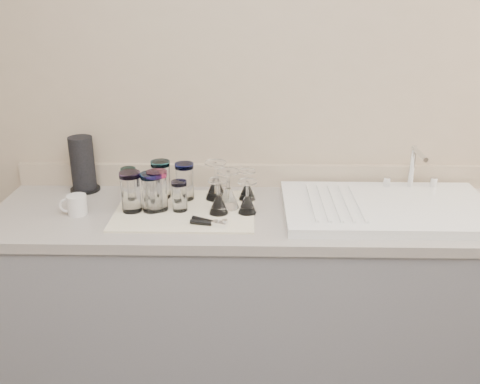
{
  "coord_description": "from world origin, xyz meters",
  "views": [
    {
      "loc": [
        0.0,
        -0.76,
        1.75
      ],
      "look_at": [
        -0.04,
        1.15,
        1.0
      ],
      "focal_mm": 40.0,
      "sensor_mm": 36.0,
      "label": 1
    }
  ],
  "objects_px": {
    "goblet_front_left": "(219,202)",
    "goblet_front_right": "(247,202)",
    "can_opener": "(209,222)",
    "tumbler_cyan": "(161,179)",
    "tumbler_purple": "(185,181)",
    "goblet_extra": "(228,195)",
    "tumbler_magenta": "(131,191)",
    "tumbler_extra": "(151,192)",
    "sink_unit": "(388,207)",
    "goblet_back_left": "(216,186)",
    "tumbler_blue": "(158,190)",
    "goblet_back_right": "(247,189)",
    "tumbler_teal": "(129,182)",
    "tumbler_lavender": "(180,196)",
    "paper_towel_roll": "(83,165)",
    "white_mug": "(76,205)"
  },
  "relations": [
    {
      "from": "goblet_front_left",
      "to": "goblet_front_right",
      "type": "distance_m",
      "value": 0.11
    },
    {
      "from": "goblet_front_left",
      "to": "can_opener",
      "type": "bearing_deg",
      "value": -105.11
    },
    {
      "from": "tumbler_cyan",
      "to": "can_opener",
      "type": "distance_m",
      "value": 0.36
    },
    {
      "from": "tumbler_purple",
      "to": "goblet_extra",
      "type": "bearing_deg",
      "value": -26.38
    },
    {
      "from": "tumbler_magenta",
      "to": "tumbler_cyan",
      "type": "bearing_deg",
      "value": 57.62
    },
    {
      "from": "tumbler_cyan",
      "to": "tumbler_extra",
      "type": "bearing_deg",
      "value": -96.27
    },
    {
      "from": "tumbler_cyan",
      "to": "can_opener",
      "type": "bearing_deg",
      "value": -51.37
    },
    {
      "from": "sink_unit",
      "to": "goblet_back_left",
      "type": "height_order",
      "value": "sink_unit"
    },
    {
      "from": "sink_unit",
      "to": "tumbler_blue",
      "type": "distance_m",
      "value": 0.92
    },
    {
      "from": "tumbler_magenta",
      "to": "goblet_back_right",
      "type": "relative_size",
      "value": 1.29
    },
    {
      "from": "tumbler_extra",
      "to": "goblet_front_right",
      "type": "height_order",
      "value": "tumbler_extra"
    },
    {
      "from": "tumbler_teal",
      "to": "can_opener",
      "type": "bearing_deg",
      "value": -37.96
    },
    {
      "from": "tumbler_purple",
      "to": "tumbler_blue",
      "type": "relative_size",
      "value": 0.96
    },
    {
      "from": "tumbler_lavender",
      "to": "paper_towel_roll",
      "type": "xyz_separation_m",
      "value": [
        -0.45,
        0.23,
        0.05
      ]
    },
    {
      "from": "sink_unit",
      "to": "tumbler_teal",
      "type": "xyz_separation_m",
      "value": [
        -1.06,
        0.12,
        0.05
      ]
    },
    {
      "from": "tumbler_teal",
      "to": "tumbler_blue",
      "type": "height_order",
      "value": "tumbler_blue"
    },
    {
      "from": "tumbler_cyan",
      "to": "tumbler_blue",
      "type": "distance_m",
      "value": 0.13
    },
    {
      "from": "tumbler_cyan",
      "to": "white_mug",
      "type": "xyz_separation_m",
      "value": [
        -0.31,
        -0.17,
        -0.05
      ]
    },
    {
      "from": "sink_unit",
      "to": "tumbler_purple",
      "type": "height_order",
      "value": "sink_unit"
    },
    {
      "from": "sink_unit",
      "to": "tumbler_extra",
      "type": "height_order",
      "value": "sink_unit"
    },
    {
      "from": "tumbler_lavender",
      "to": "tumbler_extra",
      "type": "bearing_deg",
      "value": -177.11
    },
    {
      "from": "tumbler_lavender",
      "to": "goblet_extra",
      "type": "height_order",
      "value": "goblet_extra"
    },
    {
      "from": "white_mug",
      "to": "paper_towel_roll",
      "type": "relative_size",
      "value": 0.47
    },
    {
      "from": "tumbler_purple",
      "to": "goblet_back_left",
      "type": "distance_m",
      "value": 0.13
    },
    {
      "from": "tumbler_cyan",
      "to": "paper_towel_roll",
      "type": "distance_m",
      "value": 0.37
    },
    {
      "from": "goblet_back_right",
      "to": "tumbler_cyan",
      "type": "bearing_deg",
      "value": 177.71
    },
    {
      "from": "tumbler_magenta",
      "to": "tumbler_lavender",
      "type": "xyz_separation_m",
      "value": [
        0.19,
        0.01,
        -0.02
      ]
    },
    {
      "from": "sink_unit",
      "to": "goblet_front_left",
      "type": "height_order",
      "value": "sink_unit"
    },
    {
      "from": "paper_towel_roll",
      "to": "tumbler_extra",
      "type": "bearing_deg",
      "value": -35.29
    },
    {
      "from": "tumbler_lavender",
      "to": "tumbler_extra",
      "type": "height_order",
      "value": "tumbler_extra"
    },
    {
      "from": "goblet_front_right",
      "to": "goblet_extra",
      "type": "height_order",
      "value": "goblet_extra"
    },
    {
      "from": "tumbler_extra",
      "to": "goblet_front_left",
      "type": "distance_m",
      "value": 0.27
    },
    {
      "from": "tumbler_extra",
      "to": "can_opener",
      "type": "relative_size",
      "value": 1.09
    },
    {
      "from": "tumbler_teal",
      "to": "tumbler_cyan",
      "type": "bearing_deg",
      "value": -1.27
    },
    {
      "from": "sink_unit",
      "to": "tumbler_lavender",
      "type": "xyz_separation_m",
      "value": [
        -0.83,
        -0.02,
        0.05
      ]
    },
    {
      "from": "sink_unit",
      "to": "tumbler_purple",
      "type": "xyz_separation_m",
      "value": [
        -0.82,
        0.1,
        0.07
      ]
    },
    {
      "from": "goblet_back_right",
      "to": "white_mug",
      "type": "distance_m",
      "value": 0.69
    },
    {
      "from": "tumbler_blue",
      "to": "goblet_extra",
      "type": "relative_size",
      "value": 1.03
    },
    {
      "from": "goblet_back_right",
      "to": "paper_towel_roll",
      "type": "relative_size",
      "value": 0.52
    },
    {
      "from": "tumbler_blue",
      "to": "goblet_extra",
      "type": "height_order",
      "value": "tumbler_blue"
    },
    {
      "from": "goblet_back_left",
      "to": "sink_unit",
      "type": "bearing_deg",
      "value": -8.98
    },
    {
      "from": "tumbler_magenta",
      "to": "goblet_back_left",
      "type": "distance_m",
      "value": 0.35
    },
    {
      "from": "tumbler_magenta",
      "to": "tumbler_lavender",
      "type": "distance_m",
      "value": 0.19
    },
    {
      "from": "sink_unit",
      "to": "tumbler_magenta",
      "type": "height_order",
      "value": "sink_unit"
    },
    {
      "from": "tumbler_purple",
      "to": "paper_towel_roll",
      "type": "relative_size",
      "value": 0.64
    },
    {
      "from": "tumbler_cyan",
      "to": "goblet_front_left",
      "type": "relative_size",
      "value": 1.14
    },
    {
      "from": "tumbler_blue",
      "to": "goblet_extra",
      "type": "distance_m",
      "value": 0.28
    },
    {
      "from": "tumbler_cyan",
      "to": "goblet_back_right",
      "type": "relative_size",
      "value": 1.26
    },
    {
      "from": "tumbler_teal",
      "to": "goblet_extra",
      "type": "xyz_separation_m",
      "value": [
        0.42,
        -0.11,
        -0.01
      ]
    },
    {
      "from": "tumbler_extra",
      "to": "white_mug",
      "type": "height_order",
      "value": "tumbler_extra"
    }
  ]
}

